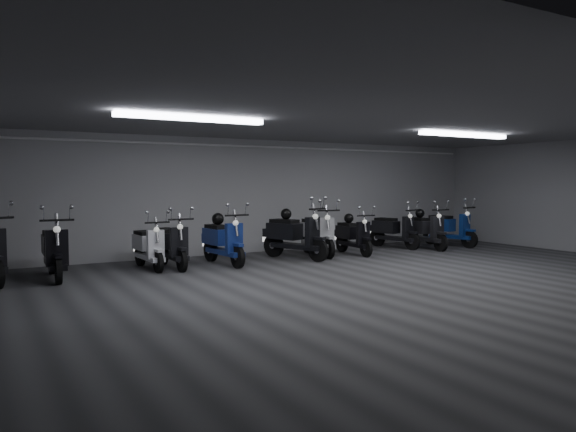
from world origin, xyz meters
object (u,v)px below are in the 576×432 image
scooter_1 (54,241)px  scooter_8 (394,224)px  scooter_2 (149,239)px  helmet_1 (286,214)px  scooter_10 (450,222)px  scooter_6 (318,227)px  scooter_7 (354,230)px  scooter_5 (295,228)px  helmet_0 (349,218)px  helmet_4 (218,219)px  scooter_4 (223,233)px  scooter_9 (426,224)px  scooter_3 (172,237)px  helmet_2 (420,213)px

scooter_1 → scooter_8: scooter_1 is taller
scooter_2 → helmet_1: size_ratio=6.45×
scooter_2 → scooter_10: (8.23, -0.12, 0.06)m
scooter_1 → scooter_6: size_ratio=0.99×
scooter_7 → scooter_2: bearing=-178.5°
scooter_2 → scooter_5: scooter_5 is taller
scooter_1 → helmet_0: bearing=3.9°
scooter_1 → helmet_1: 4.97m
scooter_1 → helmet_4: 3.31m
scooter_6 → scooter_8: 2.58m
scooter_1 → scooter_4: scooter_1 is taller
scooter_7 → scooter_8: bearing=20.1°
scooter_4 → scooter_6: bearing=0.6°
scooter_9 → helmet_0: (-2.26, 0.29, 0.21)m
scooter_3 → scooter_4: 1.10m
scooter_7 → helmet_0: size_ratio=6.81×
scooter_8 → scooter_10: bearing=-26.6°
scooter_6 → helmet_4: scooter_6 is taller
scooter_2 → scooter_7: scooter_2 is taller
helmet_2 → scooter_6: bearing=178.3°
scooter_8 → helmet_2: scooter_8 is taller
scooter_8 → scooter_10: (1.60, -0.42, 0.03)m
scooter_9 → scooter_10: 1.05m
scooter_9 → scooter_4: bearing=-176.2°
scooter_3 → helmet_0: 4.51m
scooter_6 → helmet_0: (0.88, -0.04, 0.18)m
scooter_5 → helmet_0: (1.66, 0.25, 0.14)m
helmet_0 → scooter_5: bearing=-171.6°
helmet_4 → helmet_1: bearing=-1.0°
scooter_7 → helmet_0: 0.34m
scooter_1 → scooter_2: (1.77, 0.25, -0.08)m
scooter_8 → helmet_4: (-5.11, -0.24, 0.32)m
scooter_4 → scooter_7: scooter_4 is taller
scooter_6 → helmet_4: size_ratio=7.08×
scooter_1 → scooter_10: scooter_1 is taller
scooter_1 → scooter_8: (8.40, 0.55, -0.04)m
scooter_6 → scooter_7: bearing=-8.9°
scooter_8 → scooter_10: 1.66m
scooter_1 → helmet_2: 8.99m
scooter_10 → helmet_0: bearing=167.0°
scooter_5 → helmet_0: scooter_5 is taller
scooter_7 → helmet_4: size_ratio=6.22×
scooter_9 → helmet_1: (-4.02, 0.30, 0.37)m
scooter_7 → scooter_9: size_ratio=0.92×
scooter_6 → scooter_9: bearing=2.0°
scooter_3 → scooter_7: scooter_3 is taller
scooter_8 → helmet_0: 1.72m
scooter_10 → scooter_6: bearing=167.0°
scooter_9 → helmet_4: scooter_9 is taller
helmet_0 → helmet_2: bearing=-1.3°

